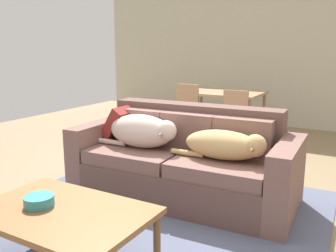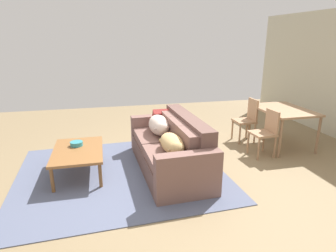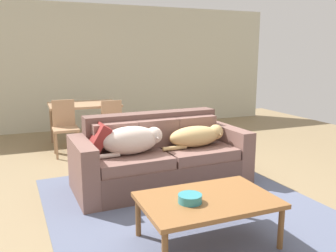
{
  "view_description": "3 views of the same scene",
  "coord_description": "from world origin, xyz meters",
  "px_view_note": "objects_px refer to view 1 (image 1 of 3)",
  "views": [
    {
      "loc": [
        1.37,
        -2.99,
        1.47
      ],
      "look_at": [
        -0.25,
        -0.17,
        0.76
      ],
      "focal_mm": 39.5,
      "sensor_mm": 36.0,
      "label": 1
    },
    {
      "loc": [
        4.04,
        -0.95,
        2.1
      ],
      "look_at": [
        -0.42,
        0.08,
        0.68
      ],
      "focal_mm": 30.56,
      "sensor_mm": 36.0,
      "label": 2
    },
    {
      "loc": [
        -1.72,
        -3.88,
        1.62
      ],
      "look_at": [
        -0.11,
        0.09,
        0.75
      ],
      "focal_mm": 37.51,
      "sensor_mm": 36.0,
      "label": 3
    }
  ],
  "objects_px": {
    "coffee_table": "(62,216)",
    "bowl_on_coffee_table": "(39,201)",
    "dining_table": "(223,96)",
    "dining_chair_near_left": "(184,111)",
    "couch": "(184,163)",
    "dog_on_left_cushion": "(143,131)",
    "dining_chair_near_right": "(233,118)",
    "throw_pillow_by_left_arm": "(120,124)",
    "dog_on_right_cushion": "(226,145)"
  },
  "relations": [
    {
      "from": "dining_chair_near_left",
      "to": "coffee_table",
      "type": "bearing_deg",
      "value": -76.91
    },
    {
      "from": "throw_pillow_by_left_arm",
      "to": "dining_table",
      "type": "height_order",
      "value": "throw_pillow_by_left_arm"
    },
    {
      "from": "dining_table",
      "to": "dining_chair_near_left",
      "type": "bearing_deg",
      "value": -126.48
    },
    {
      "from": "dog_on_left_cushion",
      "to": "dining_chair_near_left",
      "type": "distance_m",
      "value": 2.08
    },
    {
      "from": "coffee_table",
      "to": "bowl_on_coffee_table",
      "type": "height_order",
      "value": "bowl_on_coffee_table"
    },
    {
      "from": "throw_pillow_by_left_arm",
      "to": "dining_chair_near_right",
      "type": "height_order",
      "value": "dining_chair_near_right"
    },
    {
      "from": "dog_on_right_cushion",
      "to": "bowl_on_coffee_table",
      "type": "xyz_separation_m",
      "value": [
        -0.77,
        -1.41,
        -0.16
      ]
    },
    {
      "from": "throw_pillow_by_left_arm",
      "to": "dining_chair_near_right",
      "type": "distance_m",
      "value": 1.91
    },
    {
      "from": "couch",
      "to": "bowl_on_coffee_table",
      "type": "height_order",
      "value": "couch"
    },
    {
      "from": "throw_pillow_by_left_arm",
      "to": "dining_table",
      "type": "distance_m",
      "value": 2.4
    },
    {
      "from": "dog_on_left_cushion",
      "to": "dining_chair_near_left",
      "type": "relative_size",
      "value": 0.95
    },
    {
      "from": "dog_on_left_cushion",
      "to": "throw_pillow_by_left_arm",
      "type": "xyz_separation_m",
      "value": [
        -0.4,
        0.15,
        0.01
      ]
    },
    {
      "from": "couch",
      "to": "dining_chair_near_right",
      "type": "distance_m",
      "value": 1.83
    },
    {
      "from": "dog_on_left_cushion",
      "to": "coffee_table",
      "type": "relative_size",
      "value": 0.74
    },
    {
      "from": "couch",
      "to": "dining_chair_near_left",
      "type": "distance_m",
      "value": 2.11
    },
    {
      "from": "dog_on_right_cushion",
      "to": "coffee_table",
      "type": "xyz_separation_m",
      "value": [
        -0.59,
        -1.39,
        -0.23
      ]
    },
    {
      "from": "dog_on_right_cushion",
      "to": "dining_chair_near_right",
      "type": "height_order",
      "value": "dining_chair_near_right"
    },
    {
      "from": "throw_pillow_by_left_arm",
      "to": "coffee_table",
      "type": "distance_m",
      "value": 1.67
    },
    {
      "from": "throw_pillow_by_left_arm",
      "to": "coffee_table",
      "type": "bearing_deg",
      "value": -66.43
    },
    {
      "from": "coffee_table",
      "to": "dining_chair_near_left",
      "type": "relative_size",
      "value": 1.28
    },
    {
      "from": "dog_on_left_cushion",
      "to": "coffee_table",
      "type": "distance_m",
      "value": 1.41
    },
    {
      "from": "dog_on_right_cushion",
      "to": "throw_pillow_by_left_arm",
      "type": "xyz_separation_m",
      "value": [
        -1.25,
        0.12,
        0.04
      ]
    },
    {
      "from": "dining_chair_near_left",
      "to": "couch",
      "type": "bearing_deg",
      "value": -63.6
    },
    {
      "from": "dining_chair_near_right",
      "to": "dining_chair_near_left",
      "type": "bearing_deg",
      "value": 172.18
    },
    {
      "from": "throw_pillow_by_left_arm",
      "to": "bowl_on_coffee_table",
      "type": "relative_size",
      "value": 1.95
    },
    {
      "from": "coffee_table",
      "to": "bowl_on_coffee_table",
      "type": "relative_size",
      "value": 5.74
    },
    {
      "from": "dog_on_right_cushion",
      "to": "coffee_table",
      "type": "relative_size",
      "value": 0.75
    },
    {
      "from": "throw_pillow_by_left_arm",
      "to": "dog_on_right_cushion",
      "type": "bearing_deg",
      "value": -5.58
    },
    {
      "from": "dog_on_right_cushion",
      "to": "throw_pillow_by_left_arm",
      "type": "height_order",
      "value": "throw_pillow_by_left_arm"
    },
    {
      "from": "dining_table",
      "to": "dining_chair_near_left",
      "type": "xyz_separation_m",
      "value": [
        -0.4,
        -0.55,
        -0.19
      ]
    },
    {
      "from": "dog_on_right_cushion",
      "to": "dining_table",
      "type": "bearing_deg",
      "value": 109.58
    },
    {
      "from": "dog_on_right_cushion",
      "to": "dining_chair_near_right",
      "type": "bearing_deg",
      "value": 105.56
    },
    {
      "from": "dining_table",
      "to": "dining_chair_near_left",
      "type": "relative_size",
      "value": 1.36
    },
    {
      "from": "dog_on_left_cushion",
      "to": "dining_chair_near_left",
      "type": "bearing_deg",
      "value": 103.41
    },
    {
      "from": "coffee_table",
      "to": "bowl_on_coffee_table",
      "type": "distance_m",
      "value": 0.2
    },
    {
      "from": "couch",
      "to": "dining_table",
      "type": "xyz_separation_m",
      "value": [
        -0.56,
        2.42,
        0.34
      ]
    },
    {
      "from": "couch",
      "to": "dining_table",
      "type": "height_order",
      "value": "couch"
    },
    {
      "from": "coffee_table",
      "to": "dining_table",
      "type": "xyz_separation_m",
      "value": [
        -0.43,
        3.9,
        0.31
      ]
    },
    {
      "from": "dining_table",
      "to": "dining_chair_near_right",
      "type": "height_order",
      "value": "dining_chair_near_right"
    },
    {
      "from": "couch",
      "to": "bowl_on_coffee_table",
      "type": "bearing_deg",
      "value": -104.14
    },
    {
      "from": "couch",
      "to": "throw_pillow_by_left_arm",
      "type": "xyz_separation_m",
      "value": [
        -0.79,
        0.02,
        0.31
      ]
    },
    {
      "from": "coffee_table",
      "to": "bowl_on_coffee_table",
      "type": "bearing_deg",
      "value": -171.27
    },
    {
      "from": "dining_table",
      "to": "dining_chair_near_right",
      "type": "bearing_deg",
      "value": -56.58
    },
    {
      "from": "couch",
      "to": "dog_on_left_cushion",
      "type": "height_order",
      "value": "couch"
    },
    {
      "from": "dining_table",
      "to": "dining_chair_near_left",
      "type": "distance_m",
      "value": 0.7
    },
    {
      "from": "dining_chair_near_right",
      "to": "dog_on_left_cushion",
      "type": "bearing_deg",
      "value": -100.61
    },
    {
      "from": "dog_on_right_cushion",
      "to": "coffee_table",
      "type": "distance_m",
      "value": 1.53
    },
    {
      "from": "bowl_on_coffee_table",
      "to": "dining_table",
      "type": "distance_m",
      "value": 3.94
    },
    {
      "from": "dog_on_left_cushion",
      "to": "coffee_table",
      "type": "height_order",
      "value": "dog_on_left_cushion"
    },
    {
      "from": "couch",
      "to": "dog_on_left_cushion",
      "type": "bearing_deg",
      "value": -164.92
    }
  ]
}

